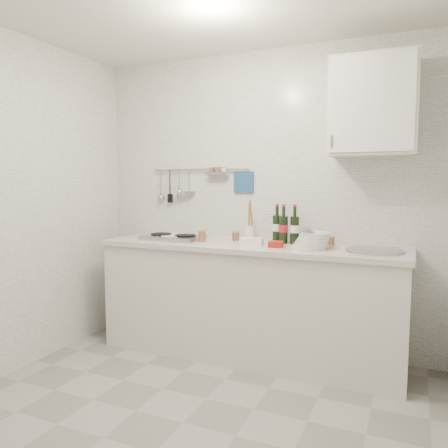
# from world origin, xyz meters

# --- Properties ---
(floor) EXTENTS (3.00, 3.00, 0.00)m
(floor) POSITION_xyz_m (0.00, 0.00, 0.00)
(floor) COLOR slate
(floor) RESTS_ON ground
(back_wall) EXTENTS (3.00, 0.02, 2.50)m
(back_wall) POSITION_xyz_m (0.00, 1.40, 1.25)
(back_wall) COLOR silver
(back_wall) RESTS_ON floor
(counter) EXTENTS (2.44, 0.64, 0.96)m
(counter) POSITION_xyz_m (0.01, 1.10, 0.43)
(counter) COLOR beige
(counter) RESTS_ON floor
(wall_rail) EXTENTS (0.98, 0.09, 0.34)m
(wall_rail) POSITION_xyz_m (-0.60, 1.37, 1.43)
(wall_rail) COLOR #93969B
(wall_rail) RESTS_ON back_wall
(wall_cabinet) EXTENTS (0.60, 0.38, 0.70)m
(wall_cabinet) POSITION_xyz_m (0.90, 1.22, 1.95)
(wall_cabinet) COLOR beige
(wall_cabinet) RESTS_ON back_wall
(plate_stack_hob) EXTENTS (0.29, 0.29, 0.04)m
(plate_stack_hob) POSITION_xyz_m (-0.69, 1.13, 0.94)
(plate_stack_hob) COLOR #4C76AE
(plate_stack_hob) RESTS_ON counter
(plate_stack_sink) EXTENTS (0.28, 0.27, 0.13)m
(plate_stack_sink) POSITION_xyz_m (0.51, 1.04, 0.98)
(plate_stack_sink) COLOR white
(plate_stack_sink) RESTS_ON counter
(wine_bottles) EXTENTS (0.23, 0.13, 0.31)m
(wine_bottles) POSITION_xyz_m (0.25, 1.25, 1.07)
(wine_bottles) COLOR black
(wine_bottles) RESTS_ON counter
(butter_dish) EXTENTS (0.19, 0.11, 0.05)m
(butter_dish) POSITION_xyz_m (0.03, 1.09, 0.95)
(butter_dish) COLOR white
(butter_dish) RESTS_ON counter
(strawberry_punnet) EXTENTS (0.12, 0.12, 0.04)m
(strawberry_punnet) POSITION_xyz_m (0.24, 1.02, 0.94)
(strawberry_punnet) COLOR #B62E14
(strawberry_punnet) RESTS_ON counter
(utensil_crock) EXTENTS (0.08, 0.08, 0.34)m
(utensil_crock) POSITION_xyz_m (-0.06, 1.28, 1.00)
(utensil_crock) COLOR white
(utensil_crock) RESTS_ON counter
(jar_a) EXTENTS (0.06, 0.06, 0.08)m
(jar_a) POSITION_xyz_m (-0.18, 1.24, 0.96)
(jar_a) COLOR brown
(jar_a) RESTS_ON counter
(jar_b) EXTENTS (0.06, 0.06, 0.07)m
(jar_b) POSITION_xyz_m (0.61, 1.29, 0.96)
(jar_b) COLOR brown
(jar_b) RESTS_ON counter
(jar_c) EXTENTS (0.07, 0.07, 0.09)m
(jar_c) POSITION_xyz_m (0.51, 1.18, 0.97)
(jar_c) COLOR brown
(jar_c) RESTS_ON counter
(jar_d) EXTENTS (0.06, 0.06, 0.10)m
(jar_d) POSITION_xyz_m (-0.40, 1.06, 0.97)
(jar_d) COLOR brown
(jar_d) RESTS_ON counter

